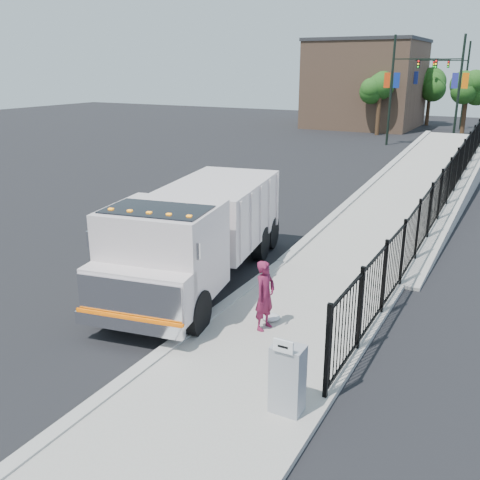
% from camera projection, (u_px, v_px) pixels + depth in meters
% --- Properties ---
extents(ground, '(120.00, 120.00, 0.00)m').
position_uv_depth(ground, '(214.00, 317.00, 13.01)').
color(ground, black).
rests_on(ground, ground).
extents(sidewalk, '(3.55, 12.00, 0.12)m').
position_uv_depth(sidewalk, '(246.00, 376.00, 10.44)').
color(sidewalk, '#9E998E').
rests_on(sidewalk, ground).
extents(curb, '(0.30, 12.00, 0.16)m').
position_uv_depth(curb, '(165.00, 351.00, 11.31)').
color(curb, '#ADAAA3').
rests_on(curb, ground).
extents(ramp, '(3.95, 24.06, 3.19)m').
position_uv_depth(ramp, '(426.00, 194.00, 25.42)').
color(ramp, '#9E998E').
rests_on(ramp, ground).
extents(iron_fence, '(0.10, 28.00, 1.80)m').
position_uv_depth(iron_fence, '(447.00, 197.00, 21.15)').
color(iron_fence, black).
rests_on(iron_fence, ground).
extents(truck, '(3.98, 8.41, 2.77)m').
position_uv_depth(truck, '(197.00, 230.00, 14.58)').
color(truck, black).
rests_on(truck, ground).
extents(worker, '(0.48, 0.65, 1.63)m').
position_uv_depth(worker, '(265.00, 295.00, 11.97)').
color(worker, maroon).
rests_on(worker, sidewalk).
extents(utility_cabinet, '(0.55, 0.40, 1.25)m').
position_uv_depth(utility_cabinet, '(287.00, 379.00, 9.11)').
color(utility_cabinet, gray).
rests_on(utility_cabinet, sidewalk).
extents(arrow_sign, '(0.35, 0.04, 0.22)m').
position_uv_depth(arrow_sign, '(283.00, 346.00, 8.70)').
color(arrow_sign, white).
rests_on(arrow_sign, utility_cabinet).
extents(debris, '(0.44, 0.44, 0.11)m').
position_uv_depth(debris, '(271.00, 317.00, 12.63)').
color(debris, silver).
rests_on(debris, sidewalk).
extents(light_pole_0, '(3.77, 0.22, 8.00)m').
position_uv_depth(light_pole_0, '(395.00, 86.00, 39.82)').
color(light_pole_0, black).
rests_on(light_pole_0, ground).
extents(light_pole_1, '(3.78, 0.22, 8.00)m').
position_uv_depth(light_pole_1, '(455.00, 87.00, 39.06)').
color(light_pole_1, black).
rests_on(light_pole_1, ground).
extents(light_pole_2, '(3.77, 0.22, 8.00)m').
position_uv_depth(light_pole_2, '(414.00, 83.00, 48.33)').
color(light_pole_2, black).
rests_on(light_pole_2, ground).
extents(light_pole_3, '(3.78, 0.22, 8.00)m').
position_uv_depth(light_pole_3, '(462.00, 82.00, 50.21)').
color(light_pole_3, black).
rests_on(light_pole_3, ground).
extents(tree_0, '(2.36, 2.36, 5.18)m').
position_uv_depth(tree_0, '(380.00, 89.00, 46.04)').
color(tree_0, '#382314').
rests_on(tree_0, ground).
extents(tree_1, '(2.26, 2.26, 5.13)m').
position_uv_depth(tree_1, '(467.00, 90.00, 45.13)').
color(tree_1, '#382314').
rests_on(tree_1, ground).
extents(tree_2, '(2.96, 2.96, 5.48)m').
position_uv_depth(tree_2, '(431.00, 85.00, 53.70)').
color(tree_2, '#382314').
rests_on(tree_2, ground).
extents(building, '(10.00, 10.00, 8.00)m').
position_uv_depth(building, '(366.00, 85.00, 52.62)').
color(building, '#8C664C').
rests_on(building, ground).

